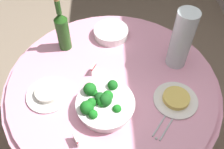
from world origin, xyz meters
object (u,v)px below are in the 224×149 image
(plate_stack, at_px, (111,33))
(serving_tongs, at_px, (164,126))
(label_placard_mid, at_px, (94,69))
(decorative_fruit_vase, at_px, (181,42))
(food_plate_rice, at_px, (48,94))
(wine_bottle, at_px, (63,30))
(food_plate_noodles, at_px, (176,99))
(label_placard_front, at_px, (76,139))
(broccoli_bowl, at_px, (104,104))

(plate_stack, distance_m, serving_tongs, 0.67)
(serving_tongs, xyz_separation_m, label_placard_mid, (-0.34, -0.32, 0.03))
(plate_stack, height_order, serving_tongs, plate_stack)
(decorative_fruit_vase, xyz_separation_m, food_plate_rice, (0.20, -0.69, -0.14))
(wine_bottle, height_order, decorative_fruit_vase, decorative_fruit_vase)
(plate_stack, height_order, decorative_fruit_vase, decorative_fruit_vase)
(decorative_fruit_vase, distance_m, label_placard_mid, 0.48)
(serving_tongs, relative_size, food_plate_noodles, 0.70)
(food_plate_noodles, height_order, label_placard_mid, label_placard_mid)
(decorative_fruit_vase, relative_size, label_placard_front, 6.18)
(food_plate_rice, bearing_deg, plate_stack, 142.51)
(broccoli_bowl, height_order, wine_bottle, wine_bottle)
(serving_tongs, bearing_deg, food_plate_rice, -109.64)
(wine_bottle, relative_size, label_placard_mid, 6.11)
(decorative_fruit_vase, distance_m, label_placard_front, 0.71)
(broccoli_bowl, relative_size, label_placard_front, 5.09)
(food_plate_noodles, height_order, label_placard_front, label_placard_front)
(plate_stack, xyz_separation_m, serving_tongs, (0.63, 0.22, -0.02))
(wine_bottle, height_order, label_placard_mid, wine_bottle)
(food_plate_noodles, bearing_deg, label_placard_front, -67.38)
(wine_bottle, bearing_deg, food_plate_rice, -9.84)
(broccoli_bowl, xyz_separation_m, plate_stack, (-0.52, 0.05, -0.02))
(plate_stack, distance_m, label_placard_mid, 0.31)
(plate_stack, distance_m, food_plate_rice, 0.55)
(food_plate_rice, height_order, label_placard_mid, label_placard_mid)
(decorative_fruit_vase, bearing_deg, wine_bottle, -103.29)
(decorative_fruit_vase, relative_size, food_plate_noodles, 1.55)
(serving_tongs, bearing_deg, decorative_fruit_vase, 161.36)
(wine_bottle, bearing_deg, food_plate_noodles, 54.78)
(label_placard_front, distance_m, label_placard_mid, 0.41)
(food_plate_rice, distance_m, label_placard_front, 0.30)
(plate_stack, bearing_deg, food_plate_noodles, 31.56)
(wine_bottle, distance_m, label_placard_front, 0.62)
(food_plate_noodles, bearing_deg, label_placard_mid, -116.13)
(plate_stack, relative_size, label_placard_mid, 3.82)
(broccoli_bowl, bearing_deg, decorative_fruit_vase, 125.40)
(wine_bottle, distance_m, serving_tongs, 0.74)
(label_placard_mid, bearing_deg, food_plate_noodles, 63.87)
(plate_stack, xyz_separation_m, food_plate_noodles, (0.49, 0.30, -0.01))
(label_placard_mid, bearing_deg, food_plate_rice, -58.08)
(serving_tongs, distance_m, food_plate_rice, 0.59)
(wine_bottle, height_order, food_plate_rice, wine_bottle)
(broccoli_bowl, distance_m, food_plate_rice, 0.29)
(serving_tongs, distance_m, food_plate_noodles, 0.16)
(decorative_fruit_vase, xyz_separation_m, label_placard_mid, (0.06, -0.46, -0.12))
(decorative_fruit_vase, relative_size, label_placard_mid, 6.18)
(food_plate_noodles, distance_m, label_placard_mid, 0.45)
(decorative_fruit_vase, bearing_deg, plate_stack, -123.52)
(decorative_fruit_vase, xyz_separation_m, serving_tongs, (0.40, -0.13, -0.15))
(broccoli_bowl, distance_m, food_plate_noodles, 0.36)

